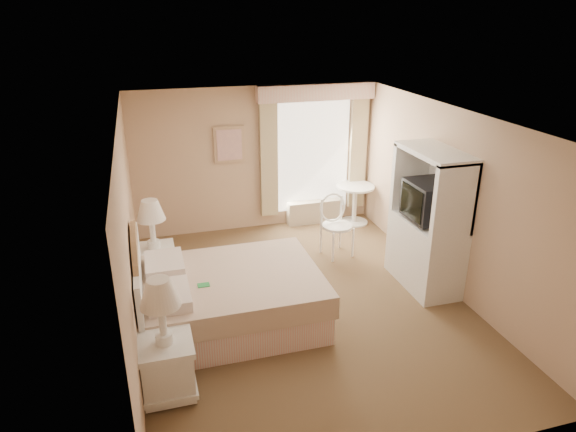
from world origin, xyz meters
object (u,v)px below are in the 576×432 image
object	(u,v)px
nightstand_near	(166,354)
nightstand_far	(155,257)
round_table	(355,198)
armoire	(427,231)
cafe_chair	(335,220)
bed	(221,297)

from	to	relation	value
nightstand_near	nightstand_far	distance (m)	2.24
nightstand_near	round_table	world-z (taller)	nightstand_near
round_table	nightstand_far	bearing A→B (deg)	-158.29
nightstand_far	armoire	bearing A→B (deg)	-14.23
nightstand_near	cafe_chair	distance (m)	3.81
nightstand_near	armoire	distance (m)	3.90
bed	cafe_chair	xyz separation A→B (m)	(2.07, 1.47, 0.20)
bed	nightstand_near	bearing A→B (deg)	-122.95
nightstand_far	round_table	bearing A→B (deg)	21.71
nightstand_near	armoire	size ratio (longest dim) A/B	0.67
bed	nightstand_near	distance (m)	1.34
round_table	armoire	bearing A→B (deg)	-88.46
bed	nightstand_near	world-z (taller)	bed
round_table	cafe_chair	world-z (taller)	cafe_chair
round_table	cafe_chair	size ratio (longest dim) A/B	0.73
bed	armoire	distance (m)	2.97
nightstand_near	armoire	world-z (taller)	armoire
nightstand_far	armoire	distance (m)	3.78
nightstand_far	round_table	size ratio (longest dim) A/B	1.80
bed	armoire	world-z (taller)	armoire
nightstand_far	round_table	distance (m)	3.86
bed	cafe_chair	size ratio (longest dim) A/B	2.25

